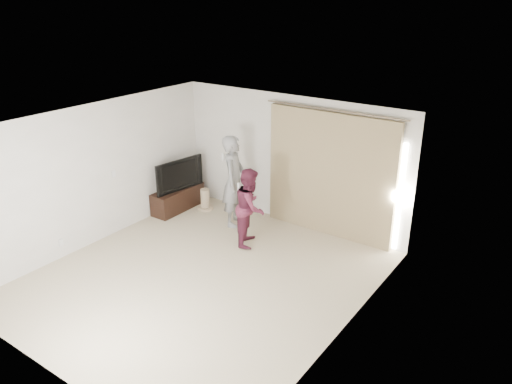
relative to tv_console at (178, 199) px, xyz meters
The scene contains 10 objects.
floor 2.92m from the tv_console, 39.01° to the right, with size 5.50×5.50×0.00m, color tan.
wall_back 2.66m from the tv_console, 22.00° to the left, with size 5.00×0.04×2.60m, color silver.
wall_left 2.13m from the tv_console, 97.30° to the right, with size 0.04×5.50×2.60m.
ceiling 3.75m from the tv_console, 39.01° to the right, with size 5.00×5.50×0.01m, color white.
curtain 3.43m from the tv_console, 14.89° to the left, with size 2.80×0.11×2.46m.
tv_console is the anchor object (origin of this frame).
tv 0.58m from the tv_console, ahead, with size 1.17×0.15×0.67m, color black.
scratching_post 0.59m from the tv_console, 35.31° to the left, with size 0.34×0.34×0.46m.
person_man 1.60m from the tv_console, ahead, with size 0.66×0.79×1.85m.
person_woman 2.27m from the tv_console, ahead, with size 0.80×0.88×1.47m.
Camera 1 is at (4.82, -5.30, 4.45)m, focal length 35.00 mm.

